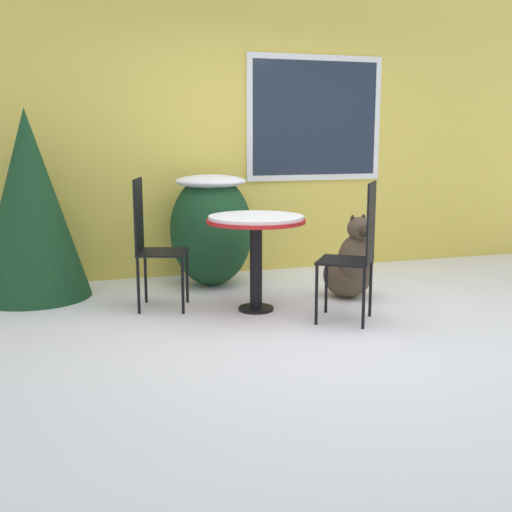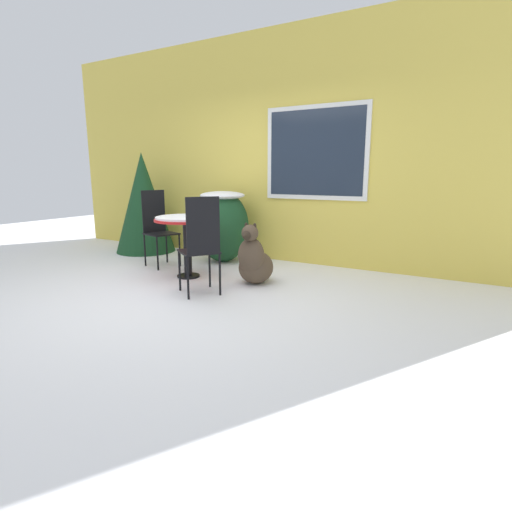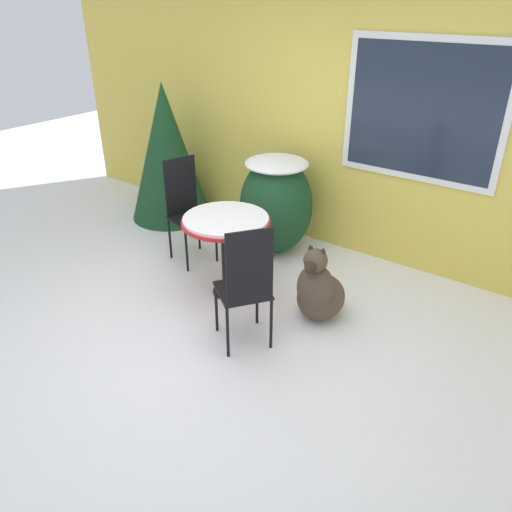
# 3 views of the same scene
# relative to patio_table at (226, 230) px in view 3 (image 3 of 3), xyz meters

# --- Properties ---
(ground_plane) EXTENTS (16.00, 16.00, 0.00)m
(ground_plane) POSITION_rel_patio_table_xyz_m (0.39, -0.69, -0.65)
(ground_plane) COLOR white
(house_wall) EXTENTS (8.00, 0.10, 3.28)m
(house_wall) POSITION_rel_patio_table_xyz_m (0.43, 1.51, 0.99)
(house_wall) COLOR #DBC14C
(house_wall) RESTS_ON ground_plane
(shrub_left) EXTENTS (0.77, 0.76, 1.04)m
(shrub_left) POSITION_rel_patio_table_xyz_m (-0.13, 0.98, -0.09)
(shrub_left) COLOR #194223
(shrub_left) RESTS_ON ground_plane
(evergreen_bush) EXTENTS (0.97, 0.97, 1.63)m
(evergreen_bush) POSITION_rel_patio_table_xyz_m (-1.72, 1.00, 0.17)
(evergreen_bush) COLOR #194223
(evergreen_bush) RESTS_ON ground_plane
(patio_table) EXTENTS (0.79, 0.79, 0.77)m
(patio_table) POSITION_rel_patio_table_xyz_m (0.00, 0.00, 0.00)
(patio_table) COLOR black
(patio_table) RESTS_ON ground_plane
(patio_chair_near_table) EXTENTS (0.48, 0.48, 1.06)m
(patio_chair_near_table) POSITION_rel_patio_table_xyz_m (-0.78, 0.32, -0.08)
(patio_chair_near_table) COLOR black
(patio_chair_near_table) RESTS_ON ground_plane
(patio_chair_far_side) EXTENTS (0.54, 0.54, 1.06)m
(patio_chair_far_side) POSITION_rel_patio_table_xyz_m (0.62, -0.53, -0.08)
(patio_chair_far_side) COLOR black
(patio_chair_far_side) RESTS_ON ground_plane
(dog) EXTENTS (0.45, 0.68, 0.75)m
(dog) POSITION_rel_patio_table_xyz_m (0.90, 0.12, -0.37)
(dog) COLOR #4C3D2D
(dog) RESTS_ON ground_plane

